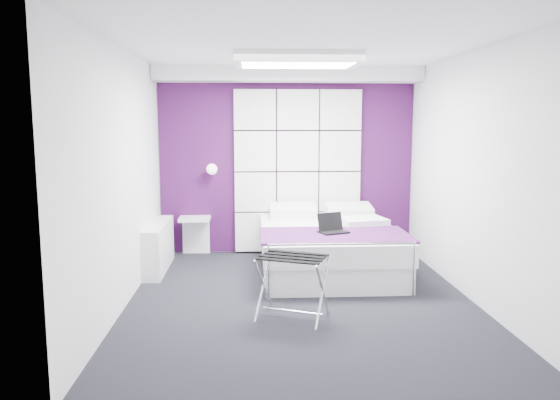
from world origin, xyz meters
name	(u,v)px	position (x,y,z in m)	size (l,w,h in m)	color
floor	(300,300)	(0.00, 0.00, 0.00)	(4.40, 4.40, 0.00)	black
ceiling	(302,47)	(0.00, 0.00, 2.60)	(4.40, 4.40, 0.00)	white
wall_back	(287,162)	(0.00, 2.20, 1.30)	(3.60, 3.60, 0.00)	silver
wall_left	(123,179)	(-1.80, 0.00, 1.30)	(4.40, 4.40, 0.00)	silver
wall_right	(473,177)	(1.80, 0.00, 1.30)	(4.40, 4.40, 0.00)	silver
accent_wall	(287,162)	(0.00, 2.19, 1.30)	(3.58, 0.02, 2.58)	#380D3B
soffit	(288,74)	(0.00, 1.95, 2.50)	(3.58, 0.50, 0.20)	white
headboard	(298,171)	(0.15, 2.14, 1.17)	(1.80, 0.08, 2.30)	silver
skylight	(297,59)	(0.00, 0.60, 2.55)	(1.36, 0.86, 0.12)	white
wall_lamp	(212,169)	(-1.05, 2.06, 1.22)	(0.15, 0.15, 0.15)	white
radiator	(158,246)	(-1.69, 1.30, 0.30)	(0.22, 1.20, 0.60)	white
bed	(328,247)	(0.45, 1.11, 0.31)	(1.72, 2.07, 0.73)	white
nightstand	(195,219)	(-1.30, 2.02, 0.53)	(0.43, 0.33, 0.05)	white
luggage_rack	(292,287)	(-0.13, -0.52, 0.30)	(0.61, 0.45, 0.61)	silver
laptop	(333,228)	(0.44, 0.68, 0.64)	(0.32, 0.23, 0.23)	black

